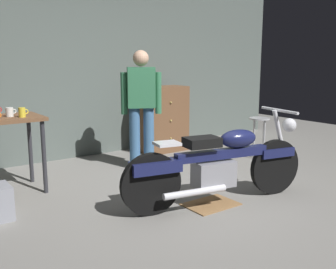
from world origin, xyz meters
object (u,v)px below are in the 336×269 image
Objects in this scene: mug_yellow_tall at (22,112)px; mug_white_ceramic at (10,112)px; person_standing at (141,104)px; wooden_dresser at (163,119)px; motorcycle at (219,163)px; shop_stool at (259,127)px.

mug_yellow_tall is 0.17m from mug_white_ceramic.
mug_yellow_tall reaches higher than mug_white_ceramic.
mug_white_ceramic is at bearing 27.07° from person_standing.
wooden_dresser is at bearing -113.12° from person_standing.
wooden_dresser is at bearing 18.18° from mug_yellow_tall.
person_standing is 1.52× the size of wooden_dresser.
mug_white_ceramic is at bearing 146.19° from motorcycle.
person_standing is 1.77m from mug_white_ceramic.
wooden_dresser is at bearing 14.94° from mug_white_ceramic.
shop_stool is 3.56m from mug_yellow_tall.
shop_stool is 3.68m from mug_white_ceramic.
shop_stool is at bearing 41.68° from motorcycle.
mug_white_ceramic is (-1.77, 0.01, 0.03)m from person_standing.
motorcycle is 1.75m from person_standing.
shop_stool is (1.84, -0.56, -0.43)m from person_standing.
mug_yellow_tall is (-1.67, -0.12, 0.03)m from person_standing.
mug_white_ceramic reaches higher than shop_stool.
motorcycle reaches higher than shop_stool.
person_standing is at bearing 98.64° from motorcycle.
mug_white_ceramic is at bearing 128.70° from mug_yellow_tall.
mug_yellow_tall is (-3.50, 0.45, 0.46)m from shop_stool.
wooden_dresser reaches higher than mug_yellow_tall.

